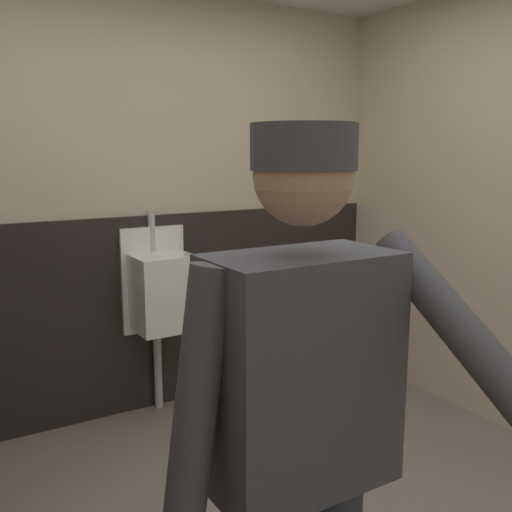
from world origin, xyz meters
name	(u,v)px	position (x,y,z in m)	size (l,w,h in m)	color
wall_back	(143,206)	(0.00, 1.75, 1.27)	(3.90, 0.12, 2.54)	beige
wainscot_band_back	(151,313)	(0.00, 1.67, 0.61)	(3.30, 0.03, 1.22)	black
urinal_solo	(161,291)	(0.02, 1.53, 0.78)	(0.40, 0.34, 1.24)	white
person	(302,426)	(-0.49, -0.60, 0.97)	(0.65, 0.60, 1.65)	#2D3342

